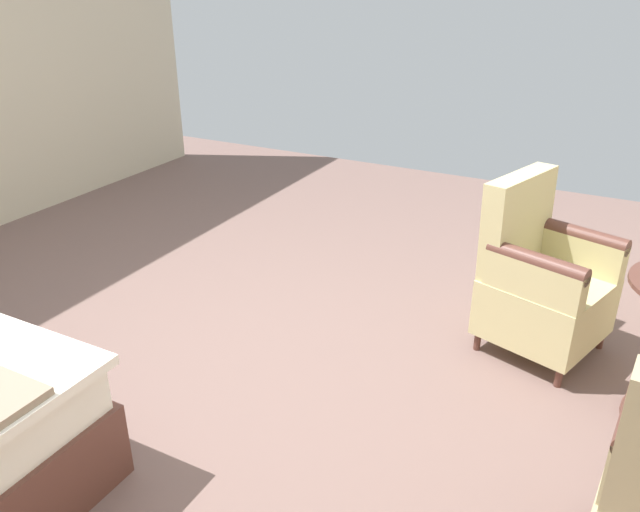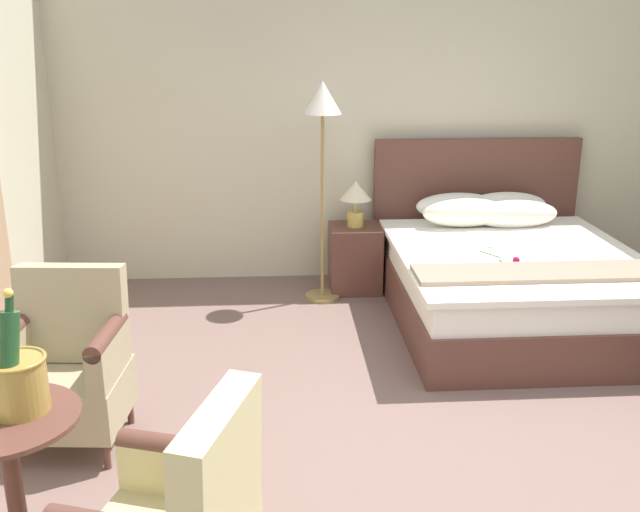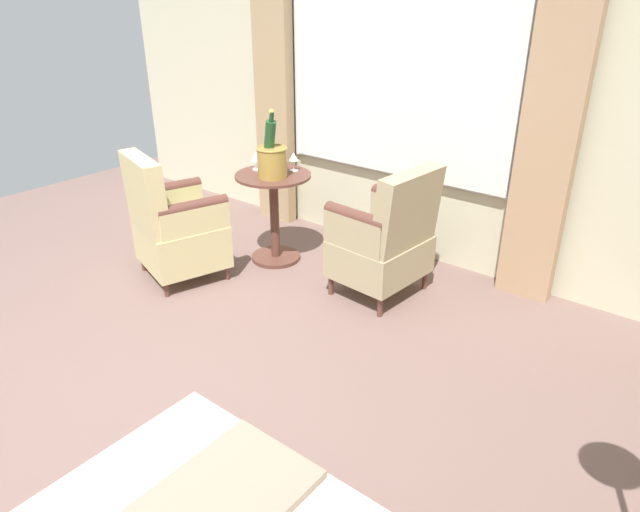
{
  "view_description": "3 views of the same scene",
  "coord_description": "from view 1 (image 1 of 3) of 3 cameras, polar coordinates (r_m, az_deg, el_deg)",
  "views": [
    {
      "loc": [
        -1.66,
        2.16,
        1.88
      ],
      "look_at": [
        -0.77,
        0.48,
        1.0
      ],
      "focal_mm": 35.0,
      "sensor_mm": 36.0,
      "label": 1
    },
    {
      "loc": [
        -0.96,
        -3.01,
        2.08
      ],
      "look_at": [
        -0.73,
        0.51,
        0.96
      ],
      "focal_mm": 40.0,
      "sensor_mm": 36.0,
      "label": 2
    },
    {
      "loc": [
        0.96,
        2.23,
        1.96
      ],
      "look_at": [
        -0.86,
        0.77,
        0.84
      ],
      "focal_mm": 32.0,
      "sensor_mm": 36.0,
      "label": 3
    }
  ],
  "objects": [
    {
      "name": "armchair_facing_bed",
      "position": [
        3.44,
        19.54,
        -2.16
      ],
      "size": [
        0.7,
        0.7,
        0.93
      ],
      "color": "brown",
      "rests_on": "ground"
    },
    {
      "name": "ground_plane",
      "position": [
        3.31,
        -8.11,
        -10.0
      ],
      "size": [
        7.47,
        7.47,
        0.0
      ],
      "primitive_type": "plane",
      "color": "#735953"
    }
  ]
}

